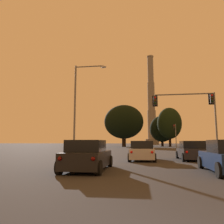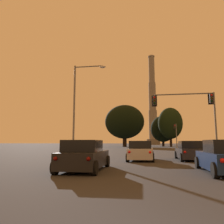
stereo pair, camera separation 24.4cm
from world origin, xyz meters
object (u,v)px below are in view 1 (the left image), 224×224
Objects in this scene: hatchback_center_lane_front at (143,151)px; street_lamp at (80,100)px; traffic_light_overhead_right at (194,107)px; hatchback_left_lane_second at (88,156)px; hatchback_right_lane_front at (192,151)px; smokestack at (151,109)px; traffic_light_far_right at (175,132)px.

street_lamp reaches higher than hatchback_center_lane_front.
traffic_light_overhead_right is 0.70× the size of street_lamp.
traffic_light_overhead_right is (8.11, 13.77, 4.46)m from hatchback_left_lane_second.
hatchback_right_lane_front is 12.50m from street_lamp.
smokestack is (7.53, 117.87, 20.18)m from hatchback_left_lane_second.
street_lamp is 107.74m from smokestack.
street_lamp is (-6.62, 5.51, 5.21)m from hatchback_center_lane_front.
street_lamp is at bearing -96.23° from smokestack.
hatchback_center_lane_front is 3.75m from hatchback_right_lane_front.
hatchback_left_lane_second is at bearing -120.50° from traffic_light_overhead_right.
smokestack is at bearing 90.21° from hatchback_right_lane_front.
traffic_light_overhead_right is at bearing 58.75° from hatchback_left_lane_second.
hatchback_left_lane_second is 16.59m from traffic_light_overhead_right.
hatchback_right_lane_front is at bearing -25.02° from street_lamp.
traffic_light_far_right reaches higher than hatchback_center_lane_front.
hatchback_center_lane_front is 10.07m from street_lamp.
hatchback_left_lane_second is 13.52m from street_lamp.
hatchback_left_lane_second is 0.08× the size of smokestack.
hatchback_center_lane_front is 6.80m from hatchback_left_lane_second.
street_lamp is at bearing 108.15° from hatchback_left_lane_second.
hatchback_left_lane_second is at bearing -71.10° from street_lamp.
smokestack reaches higher than street_lamp.
hatchback_center_lane_front is 10.31m from traffic_light_overhead_right.
hatchback_left_lane_second is 119.82m from smokestack.
hatchback_left_lane_second is 40.53m from traffic_light_far_right.
traffic_light_far_right is 30.75m from street_lamp.
hatchback_center_lane_front is at bearing -168.34° from hatchback_right_lane_front.
hatchback_center_lane_front is at bearing -126.51° from traffic_light_overhead_right.
traffic_light_overhead_right reaches higher than hatchback_right_lane_front.
hatchback_right_lane_front is at bearing 47.44° from hatchback_left_lane_second.
traffic_light_far_right is 0.56× the size of street_lamp.
hatchback_center_lane_front is 113.49m from smokestack.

